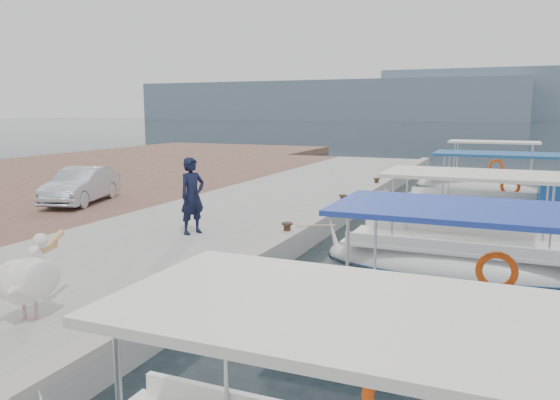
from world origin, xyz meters
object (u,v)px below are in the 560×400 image
object	(u,v)px
fisherman	(192,196)
fishing_caique_b	(470,345)
pelican	(29,278)
fishing_caique_c	(461,262)
fishing_caique_e	(487,186)
fishing_caique_d	(502,214)
parked_car	(81,185)

from	to	relation	value
fisherman	fishing_caique_b	bearing A→B (deg)	-94.41
pelican	fishing_caique_c	bearing A→B (deg)	51.94
fishing_caique_c	pelican	bearing A→B (deg)	-128.06
pelican	fisherman	world-z (taller)	fisherman
fishing_caique_b	fishing_caique_e	world-z (taller)	same
fishing_caique_b	fisherman	xyz separation A→B (m)	(-7.00, 3.46, 1.36)
fishing_caique_d	parked_car	bearing A→B (deg)	-158.72
fishing_caique_c	parked_car	distance (m)	12.58
pelican	fishing_caique_b	bearing A→B (deg)	21.82
pelican	fisherman	size ratio (longest dim) A/B	0.81
parked_car	fishing_caique_c	bearing A→B (deg)	-22.24
fishing_caique_e	fisherman	xyz separation A→B (m)	(-6.52, -15.22, 1.35)
parked_car	fisherman	bearing A→B (deg)	-39.51
fisherman	parked_car	size ratio (longest dim) A/B	0.54
fishing_caique_b	fishing_caique_e	bearing A→B (deg)	91.46
fishing_caique_b	parked_car	xyz separation A→B (m)	(-13.00, 6.03, 0.98)
fishing_caique_c	fishing_caique_b	bearing A→B (deg)	-83.68
fishing_caique_d	fishing_caique_e	world-z (taller)	same
pelican	fishing_caique_e	bearing A→B (deg)	74.92
fisherman	parked_car	world-z (taller)	fisherman
parked_car	fishing_caique_e	bearing A→B (deg)	28.92
fisherman	fishing_caique_c	bearing A→B (deg)	-56.87
parked_car	pelican	bearing A→B (deg)	-67.59
fishing_caique_b	fishing_caique_d	world-z (taller)	same
fishing_caique_b	pelican	size ratio (longest dim) A/B	4.72
parked_car	fishing_caique_b	bearing A→B (deg)	-41.24
fishing_caique_e	parked_car	xyz separation A→B (m)	(-12.53, -12.65, 0.98)
fishing_caique_c	fisherman	xyz separation A→B (m)	(-6.47, -1.28, 1.35)
fishing_caique_e	fisherman	size ratio (longest dim) A/B	3.35
fishing_caique_c	parked_car	size ratio (longest dim) A/B	1.77
parked_car	fishing_caique_d	bearing A→B (deg)	4.91
fishing_caique_d	fisherman	size ratio (longest dim) A/B	4.02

